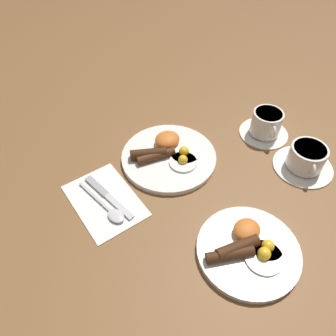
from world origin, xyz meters
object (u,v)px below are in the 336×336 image
object	(u,v)px
breakfast_plate_far	(248,249)
spoon	(111,211)
teacup_near	(266,125)
teacup_far	(306,159)
knife	(106,194)
breakfast_plate_near	(168,155)

from	to	relation	value
breakfast_plate_far	spoon	world-z (taller)	breakfast_plate_far
teacup_near	breakfast_plate_far	bearing A→B (deg)	34.82
teacup_near	teacup_far	bearing A→B (deg)	81.23
knife	teacup_near	bearing A→B (deg)	73.08
teacup_near	spoon	bearing A→B (deg)	-4.80
breakfast_plate_far	teacup_near	distance (m)	0.41
breakfast_plate_near	knife	bearing A→B (deg)	1.43
breakfast_plate_near	breakfast_plate_far	bearing A→B (deg)	81.97
breakfast_plate_far	knife	size ratio (longest dim) A/B	1.26
breakfast_plate_near	teacup_far	world-z (taller)	teacup_far
knife	spoon	bearing A→B (deg)	-24.69
breakfast_plate_near	teacup_near	bearing A→B (deg)	160.53
breakfast_plate_far	teacup_far	xyz separation A→B (m)	(-0.31, -0.08, 0.02)
breakfast_plate_near	teacup_far	bearing A→B (deg)	135.57
spoon	breakfast_plate_far	bearing A→B (deg)	26.38
teacup_far	spoon	distance (m)	0.53
breakfast_plate_far	spoon	xyz separation A→B (m)	(0.18, -0.27, -0.00)
knife	teacup_far	bearing A→B (deg)	55.82
breakfast_plate_near	breakfast_plate_far	size ratio (longest dim) A/B	1.16
breakfast_plate_far	knife	bearing A→B (deg)	-64.23
breakfast_plate_near	teacup_far	distance (m)	0.37
breakfast_plate_near	breakfast_plate_far	xyz separation A→B (m)	(0.05, 0.33, 0.00)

